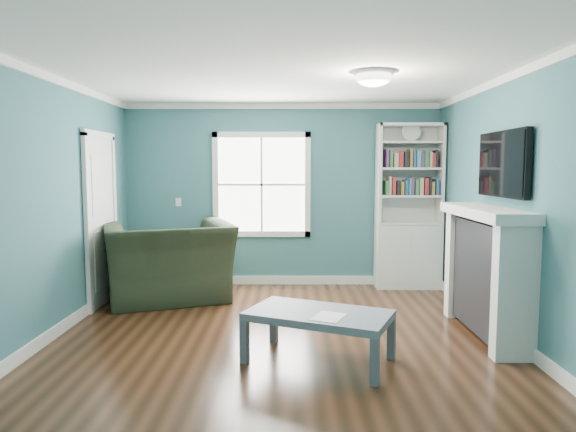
{
  "coord_description": "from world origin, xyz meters",
  "views": [
    {
      "loc": [
        0.1,
        -4.87,
        1.68
      ],
      "look_at": [
        0.09,
        0.4,
        1.19
      ],
      "focal_mm": 32.0,
      "sensor_mm": 36.0,
      "label": 1
    }
  ],
  "objects": [
    {
      "name": "floor",
      "position": [
        0.0,
        0.0,
        0.0
      ],
      "size": [
        5.0,
        5.0,
        0.0
      ],
      "primitive_type": "plane",
      "color": "black",
      "rests_on": "ground"
    },
    {
      "name": "room_walls",
      "position": [
        0.0,
        0.0,
        1.58
      ],
      "size": [
        5.0,
        5.0,
        5.0
      ],
      "color": "#346870",
      "rests_on": "ground"
    },
    {
      "name": "trim",
      "position": [
        0.0,
        0.0,
        1.24
      ],
      "size": [
        4.5,
        5.0,
        2.6
      ],
      "color": "white",
      "rests_on": "ground"
    },
    {
      "name": "window",
      "position": [
        -0.3,
        2.49,
        1.45
      ],
      "size": [
        1.4,
        0.06,
        1.5
      ],
      "color": "white",
      "rests_on": "room_walls"
    },
    {
      "name": "bookshelf",
      "position": [
        1.77,
        2.3,
        0.92
      ],
      "size": [
        0.9,
        0.35,
        2.31
      ],
      "color": "silver",
      "rests_on": "ground"
    },
    {
      "name": "fireplace",
      "position": [
        2.08,
        0.2,
        0.64
      ],
      "size": [
        0.44,
        1.58,
        1.3
      ],
      "color": "black",
      "rests_on": "ground"
    },
    {
      "name": "tv",
      "position": [
        2.2,
        0.2,
        1.72
      ],
      "size": [
        0.06,
        1.1,
        0.65
      ],
      "primitive_type": "cube",
      "color": "black",
      "rests_on": "fireplace"
    },
    {
      "name": "door",
      "position": [
        -2.22,
        1.4,
        1.07
      ],
      "size": [
        0.12,
        0.98,
        2.17
      ],
      "color": "silver",
      "rests_on": "ground"
    },
    {
      "name": "ceiling_fixture",
      "position": [
        0.9,
        0.1,
        2.55
      ],
      "size": [
        0.38,
        0.38,
        0.15
      ],
      "color": "white",
      "rests_on": "room_walls"
    },
    {
      "name": "light_switch",
      "position": [
        -1.5,
        2.48,
        1.2
      ],
      "size": [
        0.08,
        0.01,
        0.12
      ],
      "primitive_type": "cube",
      "color": "white",
      "rests_on": "room_walls"
    },
    {
      "name": "recliner",
      "position": [
        -1.45,
        1.6,
        0.67
      ],
      "size": [
        1.79,
        1.47,
        1.34
      ],
      "primitive_type": "imported",
      "rotation": [
        0.0,
        0.0,
        -2.79
      ],
      "color": "black",
      "rests_on": "ground"
    },
    {
      "name": "coffee_table",
      "position": [
        0.36,
        -0.5,
        0.38
      ],
      "size": [
        1.38,
        1.09,
        0.44
      ],
      "rotation": [
        0.0,
        0.0,
        -0.41
      ],
      "color": "#535964",
      "rests_on": "ground"
    },
    {
      "name": "paper_sheet",
      "position": [
        0.43,
        -0.67,
        0.44
      ],
      "size": [
        0.34,
        0.37,
        0.0
      ],
      "primitive_type": "cube",
      "rotation": [
        0.0,
        0.0,
        -0.43
      ],
      "color": "white",
      "rests_on": "coffee_table"
    }
  ]
}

